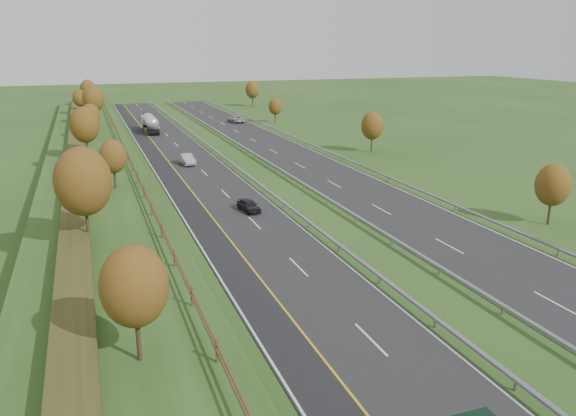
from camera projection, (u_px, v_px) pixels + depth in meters
name	position (u px, v px, depth m)	size (l,w,h in m)	color
ground	(260.00, 175.00, 75.11)	(400.00, 400.00, 0.00)	#264719
near_carriageway	(194.00, 172.00, 77.00)	(10.50, 200.00, 0.04)	black
far_carriageway	(305.00, 164.00, 82.39)	(10.50, 200.00, 0.04)	black
hard_shoulder	(166.00, 174.00, 75.78)	(3.00, 200.00, 0.04)	black
lane_markings	(239.00, 169.00, 78.98)	(26.75, 200.00, 0.01)	silver
embankment_left	(94.00, 172.00, 72.49)	(12.00, 200.00, 2.00)	#264719
hedge_left	(76.00, 161.00, 71.40)	(2.20, 180.00, 1.10)	#2E3515
fence_left	(129.00, 157.00, 73.10)	(0.12, 189.06, 1.20)	#422B19
median_barrier_near	(234.00, 165.00, 78.70)	(0.32, 200.00, 0.71)	gray
median_barrier_far	(269.00, 162.00, 80.37)	(0.32, 200.00, 0.71)	gray
outer_barrier_far	(341.00, 157.00, 84.12)	(0.32, 200.00, 0.71)	gray
trees_left	(93.00, 134.00, 68.06)	(6.64, 164.30, 7.66)	#2D2116
trees_far	(314.00, 110.00, 111.94)	(8.45, 118.60, 7.12)	#2D2116
road_tanker	(150.00, 123.00, 112.05)	(2.40, 11.22, 3.46)	silver
car_dark_near	(249.00, 205.00, 58.62)	(1.50, 3.72, 1.27)	black
car_silver_mid	(187.00, 159.00, 81.68)	(1.61, 4.62, 1.52)	#9E9DA2
car_small_far	(146.00, 116.00, 131.24)	(1.91, 4.71, 1.37)	#16143F
car_oncoming	(236.00, 119.00, 126.27)	(2.56, 5.56, 1.55)	#B4B4B9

